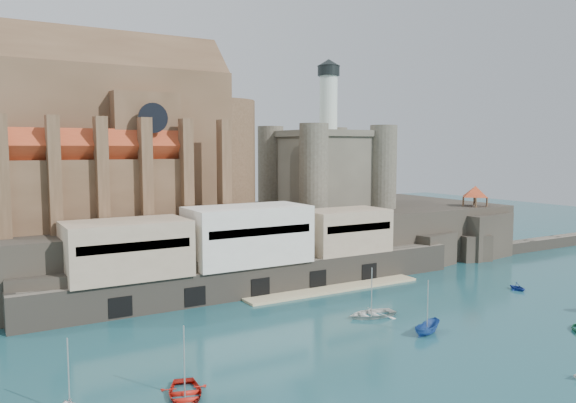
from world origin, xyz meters
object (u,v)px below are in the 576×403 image
Objects in this scene: boat_2 at (427,334)px; castle_keep at (326,165)px; boat_0 at (185,397)px; church at (119,145)px; pavilion at (475,193)px.

castle_keep is at bearing -37.41° from boat_2.
boat_0 reaches higher than boat_2.
church is 7.63× the size of boat_0.
castle_keep is 68.86m from boat_0.
boat_0 is at bearing -97.97° from church.
boat_0 is at bearing -134.95° from castle_keep.
pavilion reaches higher than boat_2.
boat_2 is at bearing -62.95° from church.
boat_0 is 30.31m from boat_2.
church is 56.39m from boat_2.
castle_keep is at bearing -1.11° from church.
boat_0 is at bearing -156.34° from pavilion.
pavilion is at bearing 40.83° from boat_0.
pavilion is (25.92, -15.08, -5.59)m from castle_keep.
boat_0 is at bearing 75.64° from boat_2.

